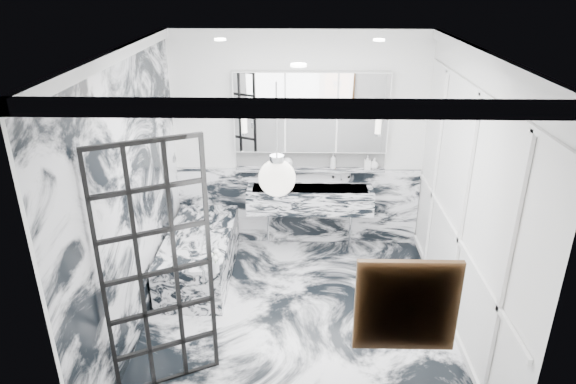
{
  "coord_description": "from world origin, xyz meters",
  "views": [
    {
      "loc": [
        0.02,
        -4.44,
        3.43
      ],
      "look_at": [
        -0.1,
        0.5,
        1.28
      ],
      "focal_mm": 32.0,
      "sensor_mm": 36.0,
      "label": 1
    }
  ],
  "objects_px": {
    "crittall_door": "(158,273)",
    "bathtub": "(200,255)",
    "mirror_cabinet": "(311,112)",
    "trough_sink": "(310,199)"
  },
  "relations": [
    {
      "from": "trough_sink",
      "to": "mirror_cabinet",
      "type": "distance_m",
      "value": 1.1
    },
    {
      "from": "crittall_door",
      "to": "bathtub",
      "type": "xyz_separation_m",
      "value": [
        -0.03,
        1.75,
        -0.86
      ]
    },
    {
      "from": "trough_sink",
      "to": "mirror_cabinet",
      "type": "bearing_deg",
      "value": 90.0
    },
    {
      "from": "mirror_cabinet",
      "to": "crittall_door",
      "type": "bearing_deg",
      "value": -116.64
    },
    {
      "from": "trough_sink",
      "to": "bathtub",
      "type": "distance_m",
      "value": 1.55
    },
    {
      "from": "trough_sink",
      "to": "bathtub",
      "type": "bearing_deg",
      "value": -153.52
    },
    {
      "from": "crittall_door",
      "to": "trough_sink",
      "type": "height_order",
      "value": "crittall_door"
    },
    {
      "from": "crittall_door",
      "to": "bathtub",
      "type": "height_order",
      "value": "crittall_door"
    },
    {
      "from": "mirror_cabinet",
      "to": "bathtub",
      "type": "relative_size",
      "value": 1.15
    },
    {
      "from": "crittall_door",
      "to": "mirror_cabinet",
      "type": "height_order",
      "value": "mirror_cabinet"
    }
  ]
}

